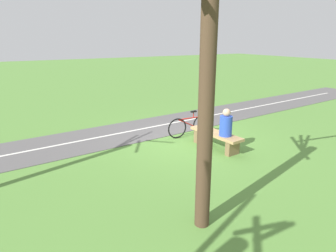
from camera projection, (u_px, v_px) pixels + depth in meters
The scene contains 8 objects.
ground_plane at pixel (185, 140), 9.49m from camera, with size 80.00×80.00×0.00m, color #548438.
paved_path at pixel (46, 148), 8.82m from camera, with size 2.36×36.00×0.02m, color #565454.
path_centre_line at pixel (46, 147), 8.81m from camera, with size 0.10×32.00×0.00m, color silver.
bench at pixel (216, 137), 8.75m from camera, with size 1.82×0.64×0.48m.
person_seated at pixel (226, 124), 8.32m from camera, with size 0.39×0.39×0.79m.
bicycle at pixel (190, 126), 9.79m from camera, with size 0.11×1.63×0.86m.
backpack at pixel (205, 127), 10.25m from camera, with size 0.33×0.36×0.38m.
tree_near_bench at pixel (204, 92), 4.55m from camera, with size 1.31×1.53×5.19m.
Camera 1 is at (-7.46, 5.00, 3.17)m, focal length 31.45 mm.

